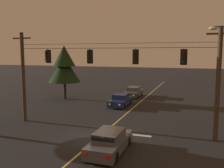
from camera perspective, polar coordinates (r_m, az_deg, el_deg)
ground_plane at (r=18.07m, az=-3.65°, el=-12.54°), size 180.00×180.00×0.00m
lane_centre_stripe at (r=25.77m, az=3.62°, el=-6.54°), size 0.14×60.00×0.01m
stop_bar_paint at (r=19.17m, az=3.91°, el=-11.37°), size 3.40×0.36×0.01m
signal_span_assembly at (r=19.43m, az=-0.95°, el=1.21°), size 17.70×0.32×7.85m
traffic_light_leftmost at (r=21.74m, az=-14.54°, el=6.14°), size 0.48×0.41×1.22m
traffic_light_left_inner at (r=19.89m, az=-5.22°, el=6.27°), size 0.48×0.41×1.22m
traffic_light_centre at (r=18.68m, az=5.32°, el=6.22°), size 0.48×0.41×1.22m
traffic_light_right_inner at (r=18.18m, az=16.08°, el=5.95°), size 0.48×0.41×1.22m
car_waiting_near_lane at (r=15.69m, az=-0.56°, el=-13.11°), size 1.80×4.33×1.39m
car_oncoming_lead at (r=28.85m, az=1.97°, el=-3.75°), size 1.80×4.42×1.39m
car_oncoming_trailing at (r=34.87m, az=4.94°, el=-1.89°), size 1.80×4.42×1.39m
tree_verge_near at (r=33.35m, az=-10.86°, el=4.14°), size 4.19×4.19×7.08m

